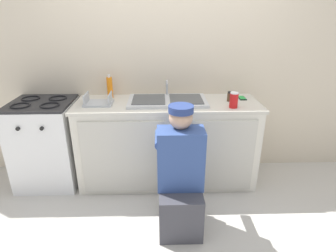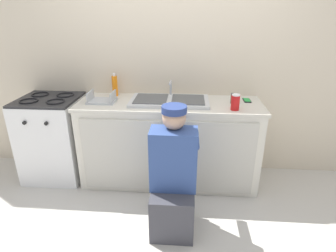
# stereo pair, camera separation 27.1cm
# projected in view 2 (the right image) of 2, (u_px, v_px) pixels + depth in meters

# --- Properties ---
(ground_plane) EXTENTS (12.00, 12.00, 0.00)m
(ground_plane) POSITION_uv_depth(u_px,v_px,m) (167.00, 193.00, 2.95)
(ground_plane) COLOR beige
(back_wall) EXTENTS (6.00, 0.10, 2.50)m
(back_wall) POSITION_uv_depth(u_px,v_px,m) (172.00, 63.00, 3.07)
(back_wall) COLOR beige
(back_wall) RESTS_ON ground_plane
(counter_cabinet) EXTENTS (1.86, 0.62, 0.88)m
(counter_cabinet) POSITION_uv_depth(u_px,v_px,m) (169.00, 144.00, 3.05)
(counter_cabinet) COLOR silver
(counter_cabinet) RESTS_ON ground_plane
(countertop) EXTENTS (1.90, 0.62, 0.03)m
(countertop) POSITION_uv_depth(u_px,v_px,m) (169.00, 104.00, 2.89)
(countertop) COLOR beige
(countertop) RESTS_ON counter_cabinet
(sink_double_basin) EXTENTS (0.80, 0.44, 0.19)m
(sink_double_basin) POSITION_uv_depth(u_px,v_px,m) (169.00, 100.00, 2.88)
(sink_double_basin) COLOR silver
(sink_double_basin) RESTS_ON countertop
(stove_range) EXTENTS (0.63, 0.62, 0.94)m
(stove_range) POSITION_uv_depth(u_px,v_px,m) (54.00, 138.00, 3.14)
(stove_range) COLOR white
(stove_range) RESTS_ON ground_plane
(plumber_person) EXTENTS (0.42, 0.61, 1.10)m
(plumber_person) POSITION_uv_depth(u_px,v_px,m) (173.00, 181.00, 2.35)
(plumber_person) COLOR #3F3F47
(plumber_person) RESTS_ON ground_plane
(spice_bottle_pepper) EXTENTS (0.04, 0.04, 0.10)m
(spice_bottle_pepper) POSITION_uv_depth(u_px,v_px,m) (233.00, 98.00, 2.83)
(spice_bottle_pepper) COLOR #513823
(spice_bottle_pepper) RESTS_ON countertop
(cell_phone) EXTENTS (0.07, 0.14, 0.01)m
(cell_phone) POSITION_uv_depth(u_px,v_px,m) (247.00, 100.00, 2.92)
(cell_phone) COLOR black
(cell_phone) RESTS_ON countertop
(dish_rack_tray) EXTENTS (0.28, 0.22, 0.11)m
(dish_rack_tray) POSITION_uv_depth(u_px,v_px,m) (102.00, 100.00, 2.88)
(dish_rack_tray) COLOR #B2B7BC
(dish_rack_tray) RESTS_ON countertop
(soap_bottle_orange) EXTENTS (0.06, 0.06, 0.25)m
(soap_bottle_orange) POSITION_uv_depth(u_px,v_px,m) (115.00, 86.00, 3.06)
(soap_bottle_orange) COLOR orange
(soap_bottle_orange) RESTS_ON countertop
(soda_cup_red) EXTENTS (0.08, 0.08, 0.15)m
(soda_cup_red) POSITION_uv_depth(u_px,v_px,m) (235.00, 102.00, 2.64)
(soda_cup_red) COLOR red
(soda_cup_red) RESTS_ON countertop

